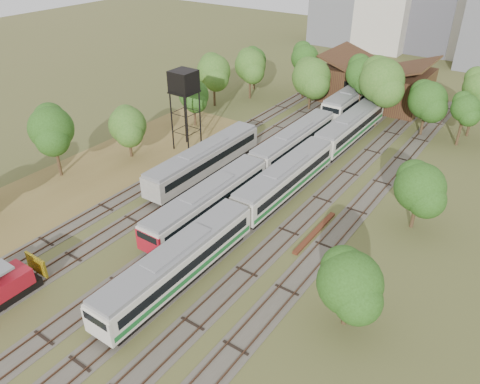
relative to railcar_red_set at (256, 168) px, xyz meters
The scene contains 13 objects.
ground 24.18m from the railcar_red_set, 85.24° to the right, with size 240.00×240.00×0.00m, color #475123.
dry_grass_patch 22.72m from the railcar_red_set, 134.95° to the right, with size 14.00×60.00×0.04m, color brown.
tracks 2.45m from the railcar_red_set, 36.06° to the left, with size 24.60×80.00×0.19m.
railcar_red_set is the anchor object (origin of this frame).
railcar_green_set 4.01m from the railcar_red_set, ahead, with size 2.90×52.08×3.58m.
railcar_rear 27.25m from the railcar_red_set, 90.00° to the left, with size 3.12×16.08×3.86m.
old_grey_coach 6.25m from the railcar_red_set, 163.71° to the right, with size 2.88×18.00×3.56m.
water_tower 14.49m from the railcar_red_set, 168.07° to the left, with size 2.99×2.99×10.36m.
rail_pile_far 11.52m from the railcar_red_set, 26.40° to the right, with size 0.50×8.04×0.26m, color #5D2D1A.
maintenance_shed 33.98m from the railcar_red_set, 88.31° to the left, with size 16.45×11.55×7.58m.
tree_band_left 18.78m from the railcar_red_set, 167.70° to the right, with size 8.53×63.77×8.48m.
tree_band_far 26.59m from the railcar_red_set, 76.15° to the left, with size 49.55×10.19×9.88m.
tree_band_right 17.45m from the railcar_red_set, ahead, with size 5.23×42.42×6.98m.
Camera 1 is at (23.37, -15.43, 26.66)m, focal length 35.00 mm.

